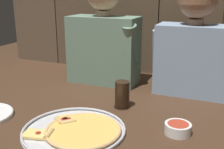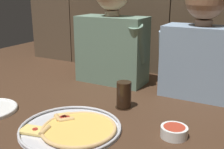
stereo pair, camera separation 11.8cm
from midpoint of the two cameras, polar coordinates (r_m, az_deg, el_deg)
The scene contains 6 objects.
ground_plane at distance 1.15m, azimuth -3.46°, elevation -10.22°, with size 3.20×3.20×0.00m, color #422B1C.
pizza_tray at distance 1.10m, azimuth -10.21°, elevation -11.03°, with size 0.40×0.40×0.03m.
drinking_glass at distance 1.28m, azimuth -0.54°, elevation -4.15°, with size 0.08×0.08×0.12m.
dipping_bowl at distance 1.09m, azimuth 10.19°, elevation -10.71°, with size 0.10×0.10×0.04m.
diner_left at distance 1.60m, azimuth -3.83°, elevation 8.20°, with size 0.43×0.21×0.60m.
diner_right at distance 1.45m, azimuth 14.09°, elevation 6.58°, with size 0.40×0.20×0.58m.
Camera 1 is at (0.40, -0.94, 0.52)m, focal length 45.06 mm.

